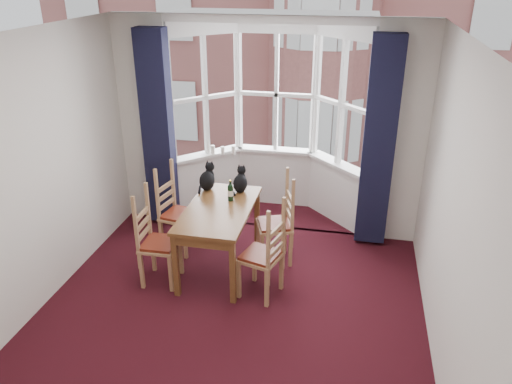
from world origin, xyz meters
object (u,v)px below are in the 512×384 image
(chair_right_far, at_px, (282,225))
(chair_left_near, at_px, (152,244))
(candle_tall, at_px, (213,150))
(chair_right_near, at_px, (268,259))
(wine_bottle, at_px, (231,192))
(cat_left, at_px, (207,179))
(candle_short, at_px, (223,150))
(dining_table, at_px, (219,216))
(candle_extra, at_px, (233,150))
(chair_left_far, at_px, (173,214))
(cat_right, at_px, (240,182))

(chair_right_far, bearing_deg, chair_left_near, -151.22)
(candle_tall, bearing_deg, chair_right_near, -59.21)
(chair_right_far, bearing_deg, wine_bottle, -168.78)
(chair_left_near, relative_size, chair_right_near, 1.00)
(cat_left, bearing_deg, chair_right_near, -44.71)
(candle_short, bearing_deg, dining_table, -76.47)
(dining_table, distance_m, candle_tall, 1.62)
(chair_left_near, xyz_separation_m, candle_extra, (0.45, 1.98, 0.46))
(candle_tall, relative_size, candle_short, 1.17)
(chair_right_near, bearing_deg, cat_left, 135.29)
(chair_left_far, xyz_separation_m, cat_right, (0.83, 0.17, 0.45))
(chair_right_far, height_order, candle_tall, candle_tall)
(chair_right_near, bearing_deg, chair_right_far, 88.29)
(chair_right_far, distance_m, candle_short, 1.67)
(candle_tall, distance_m, candle_extra, 0.29)
(dining_table, relative_size, candle_extra, 11.11)
(chair_left_far, distance_m, candle_short, 1.34)
(dining_table, height_order, cat_right, cat_right)
(chair_left_far, bearing_deg, chair_right_near, -29.83)
(chair_right_far, height_order, cat_right, cat_right)
(chair_left_near, xyz_separation_m, chair_right_near, (1.33, -0.04, 0.00))
(wine_bottle, bearing_deg, candle_short, 108.94)
(chair_left_near, bearing_deg, chair_right_near, -1.58)
(cat_left, bearing_deg, cat_right, 2.47)
(wine_bottle, height_order, candle_tall, wine_bottle)
(chair_left_far, distance_m, cat_right, 0.96)
(chair_left_far, height_order, candle_tall, candle_tall)
(candle_short, xyz_separation_m, candle_extra, (0.15, 0.02, 0.01))
(chair_left_near, distance_m, cat_left, 1.08)
(chair_right_near, relative_size, cat_left, 2.57)
(cat_right, bearing_deg, chair_right_near, -61.02)
(candle_tall, bearing_deg, wine_bottle, -65.43)
(chair_right_near, height_order, candle_extra, candle_extra)
(chair_left_far, relative_size, candle_short, 8.44)
(chair_left_far, xyz_separation_m, candle_tall, (0.19, 1.19, 0.46))
(candle_short, bearing_deg, chair_left_near, -98.70)
(wine_bottle, xyz_separation_m, candle_extra, (-0.31, 1.35, 0.02))
(cat_right, bearing_deg, chair_left_near, -131.73)
(chair_left_far, relative_size, wine_bottle, 3.54)
(dining_table, distance_m, chair_left_far, 0.81)
(chair_right_far, xyz_separation_m, candle_short, (-1.06, 1.21, 0.45))
(dining_table, bearing_deg, chair_left_near, -148.96)
(dining_table, bearing_deg, cat_left, 119.75)
(chair_right_far, bearing_deg, candle_extra, 126.23)
(dining_table, height_order, chair_left_near, chair_left_near)
(chair_right_far, distance_m, candle_extra, 1.60)
(chair_left_near, distance_m, chair_right_far, 1.55)
(chair_right_far, height_order, wine_bottle, wine_bottle)
(chair_right_far, relative_size, candle_tall, 7.24)
(cat_left, distance_m, cat_right, 0.41)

